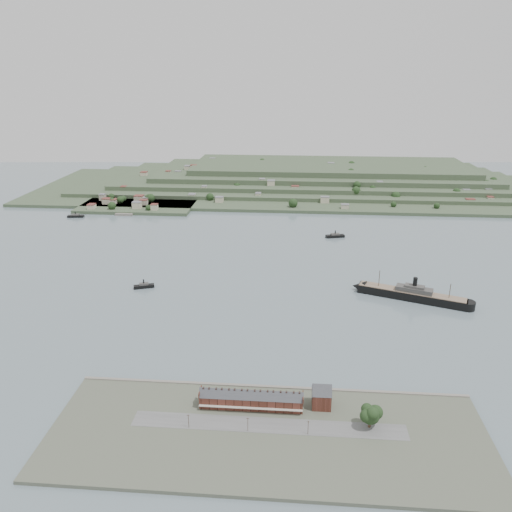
# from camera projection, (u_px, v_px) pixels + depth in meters

# --- Properties ---
(ground) EXTENTS (1400.00, 1400.00, 0.00)m
(ground) POSITION_uv_depth(u_px,v_px,m) (280.00, 285.00, 424.82)
(ground) COLOR slate
(ground) RESTS_ON ground
(near_shore) EXTENTS (220.00, 80.00, 2.60)m
(near_shore) POSITION_uv_depth(u_px,v_px,m) (268.00, 433.00, 249.99)
(near_shore) COLOR #4C5142
(near_shore) RESTS_ON ground
(terrace_row) EXTENTS (55.60, 9.80, 11.07)m
(terrace_row) POSITION_uv_depth(u_px,v_px,m) (251.00, 400.00, 266.21)
(terrace_row) COLOR #452218
(terrace_row) RESTS_ON ground
(gabled_building) EXTENTS (10.40, 10.18, 14.09)m
(gabled_building) POSITION_uv_depth(u_px,v_px,m) (322.00, 396.00, 266.67)
(gabled_building) COLOR #452218
(gabled_building) RESTS_ON ground
(far_peninsula) EXTENTS (760.00, 309.00, 30.00)m
(far_peninsula) POSITION_uv_depth(u_px,v_px,m) (307.00, 179.00, 785.85)
(far_peninsula) COLOR #3C4E34
(far_peninsula) RESTS_ON ground
(steamship) EXTENTS (91.79, 42.15, 22.93)m
(steamship) POSITION_uv_depth(u_px,v_px,m) (408.00, 294.00, 398.40)
(steamship) COLOR black
(steamship) RESTS_ON ground
(tugboat) EXTENTS (17.50, 9.77, 7.63)m
(tugboat) POSITION_uv_depth(u_px,v_px,m) (144.00, 286.00, 419.47)
(tugboat) COLOR black
(tugboat) RESTS_ON ground
(ferry_west) EXTENTS (20.44, 7.92, 7.47)m
(ferry_west) POSITION_uv_depth(u_px,v_px,m) (76.00, 216.00, 621.85)
(ferry_west) COLOR black
(ferry_west) RESTS_ON ground
(ferry_east) EXTENTS (21.40, 10.58, 7.74)m
(ferry_east) POSITION_uv_depth(u_px,v_px,m) (335.00, 236.00, 547.01)
(ferry_east) COLOR black
(ferry_east) RESTS_ON ground
(fig_tree) EXTENTS (11.88, 10.29, 13.26)m
(fig_tree) POSITION_uv_depth(u_px,v_px,m) (371.00, 414.00, 249.64)
(fig_tree) COLOR #3E2D1C
(fig_tree) RESTS_ON ground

